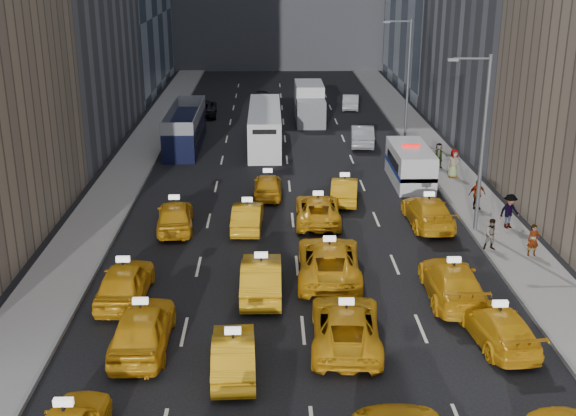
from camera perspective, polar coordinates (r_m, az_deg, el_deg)
name	(u,v)px	position (r m, az deg, el deg)	size (l,w,h in m)	color
ground	(306,358)	(26.03, 1.41, -11.75)	(160.00, 160.00, 0.00)	black
sidewalk_west	(132,164)	(49.96, -12.21, 3.44)	(3.00, 90.00, 0.15)	gray
sidewalk_east	(441,161)	(50.48, 11.97, 3.62)	(3.00, 90.00, 0.15)	gray
curb_west	(154,163)	(49.71, -10.56, 3.49)	(0.15, 90.00, 0.18)	slate
curb_east	(420,161)	(50.15, 10.36, 3.64)	(0.15, 90.00, 0.18)	slate
streetlight_near	(481,138)	(36.79, 15.00, 5.33)	(2.15, 0.22, 9.00)	#595B60
streetlight_far	(407,74)	(55.88, 9.36, 10.38)	(2.15, 0.22, 9.00)	#595B60
taxi_4	(142,327)	(26.70, -11.44, -9.24)	(1.98, 4.92, 1.67)	orange
taxi_5	(233,354)	(24.97, -4.33, -11.45)	(1.44, 4.13, 1.36)	orange
taxi_6	(346,325)	(26.61, 4.59, -9.22)	(2.46, 5.33, 1.48)	orange
taxi_7	(498,326)	(27.73, 16.25, -8.91)	(1.88, 4.64, 1.35)	orange
taxi_8	(125,282)	(30.42, -12.77, -5.71)	(1.88, 4.66, 1.59)	orange
taxi_9	(261,277)	(30.14, -2.12, -5.48)	(1.66, 4.75, 1.57)	orange
taxi_10	(329,260)	(31.69, 3.26, -4.16)	(2.67, 5.80, 1.61)	orange
taxi_11	(452,282)	(30.52, 12.85, -5.69)	(2.14, 5.26, 1.53)	orange
taxi_12	(175,215)	(37.56, -8.91, -0.58)	(1.82, 4.51, 1.54)	orange
taxi_13	(248,216)	(37.27, -3.22, -0.65)	(1.46, 4.19, 1.38)	orange
taxi_14	(318,209)	(38.22, 2.38, -0.11)	(2.29, 4.97, 1.38)	orange
taxi_15	(428,211)	(38.43, 11.01, -0.27)	(2.09, 5.15, 1.49)	orange
taxi_16	(268,185)	(42.22, -1.60, 1.80)	(1.62, 4.03, 1.37)	orange
taxi_17	(344,190)	(41.50, 4.48, 1.44)	(1.47, 4.21, 1.39)	orange
nypd_van	(410,165)	(45.32, 9.62, 3.33)	(2.66, 5.89, 2.46)	silver
double_decker	(185,128)	(53.84, -8.12, 6.29)	(3.24, 9.96, 2.85)	black
city_bus	(265,127)	(53.62, -1.84, 6.42)	(2.97, 11.08, 2.83)	silver
box_truck	(310,103)	(61.71, 1.72, 8.27)	(2.78, 6.93, 3.10)	silver
misc_car_0	(362,135)	(54.08, 5.89, 5.75)	(1.63, 4.66, 1.54)	#929499
misc_car_1	(203,108)	(64.44, -6.72, 7.87)	(2.29, 4.97, 1.38)	black
misc_car_2	(309,94)	(70.31, 1.67, 9.03)	(2.17, 5.35, 1.55)	slate
misc_car_3	(262,97)	(69.29, -2.07, 8.78)	(1.58, 3.92, 1.34)	black
misc_car_4	(351,101)	(67.19, 4.96, 8.39)	(1.43, 4.10, 1.35)	#A2A6AA
pedestrian_0	(533,240)	(35.39, 18.81, -2.43)	(0.56, 0.37, 1.53)	gray
pedestrian_1	(492,234)	(35.53, 15.83, -2.02)	(0.75, 0.41, 1.55)	gray
pedestrian_2	(510,211)	(38.56, 17.10, -0.24)	(1.17, 0.48, 1.81)	gray
pedestrian_3	(477,194)	(40.97, 14.71, 1.06)	(1.00, 0.45, 1.70)	gray
pedestrian_4	(454,163)	(46.54, 12.96, 3.47)	(0.89, 0.49, 1.82)	gray
pedestrian_5	(439,156)	(48.43, 11.81, 4.08)	(1.55, 0.45, 1.67)	gray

